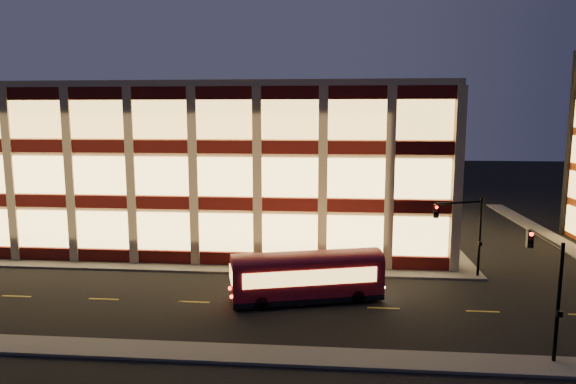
# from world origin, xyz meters

# --- Properties ---
(ground) EXTENTS (200.00, 200.00, 0.00)m
(ground) POSITION_xyz_m (0.00, 0.00, 0.00)
(ground) COLOR black
(ground) RESTS_ON ground
(sidewalk_office_south) EXTENTS (54.00, 2.00, 0.15)m
(sidewalk_office_south) POSITION_xyz_m (-3.00, 1.00, 0.07)
(sidewalk_office_south) COLOR #514F4C
(sidewalk_office_south) RESTS_ON ground
(sidewalk_office_east) EXTENTS (2.00, 30.00, 0.15)m
(sidewalk_office_east) POSITION_xyz_m (23.00, 17.00, 0.07)
(sidewalk_office_east) COLOR #514F4C
(sidewalk_office_east) RESTS_ON ground
(sidewalk_tower_west) EXTENTS (2.00, 30.00, 0.15)m
(sidewalk_tower_west) POSITION_xyz_m (34.00, 17.00, 0.07)
(sidewalk_tower_west) COLOR #514F4C
(sidewalk_tower_west) RESTS_ON ground
(sidewalk_near) EXTENTS (100.00, 2.00, 0.15)m
(sidewalk_near) POSITION_xyz_m (0.00, -13.00, 0.07)
(sidewalk_near) COLOR #514F4C
(sidewalk_near) RESTS_ON ground
(office_building) EXTENTS (50.45, 30.45, 14.50)m
(office_building) POSITION_xyz_m (-2.91, 16.91, 7.25)
(office_building) COLOR tan
(office_building) RESTS_ON ground
(traffic_signal_far) EXTENTS (3.79, 1.87, 6.00)m
(traffic_signal_far) POSITION_xyz_m (22.21, 0.24, 4.11)
(traffic_signal_far) COLOR black
(traffic_signal_far) RESTS_ON ground
(traffic_signal_near) EXTENTS (0.32, 4.45, 6.00)m
(traffic_signal_near) POSITION_xyz_m (23.50, -11.03, 4.13)
(traffic_signal_near) COLOR black
(traffic_signal_near) RESTS_ON ground
(trolley_bus) EXTENTS (9.94, 4.88, 3.27)m
(trolley_bus) POSITION_xyz_m (11.18, -5.11, 1.81)
(trolley_bus) COLOR maroon
(trolley_bus) RESTS_ON ground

